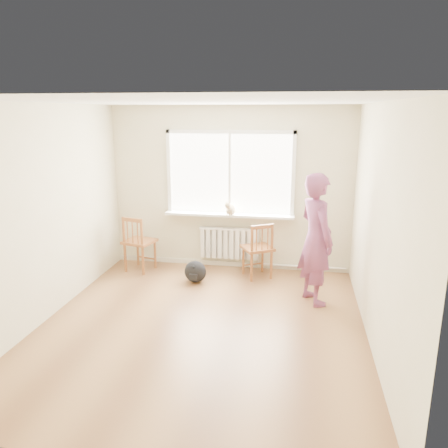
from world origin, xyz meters
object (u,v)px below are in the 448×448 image
at_px(chair_right, 259,250).
at_px(person, 316,239).
at_px(cat, 231,209).
at_px(backpack, 195,272).
at_px(chair_left, 138,244).

distance_m(chair_right, person, 1.23).
relative_size(person, cat, 4.94).
height_order(person, backpack, person).
relative_size(chair_left, chair_right, 1.04).
distance_m(chair_right, cat, 0.83).
bearing_deg(chair_left, chair_right, -164.14).
height_order(chair_left, backpack, chair_left).
bearing_deg(cat, chair_right, -12.57).
height_order(cat, backpack, cat).
distance_m(chair_left, backpack, 1.14).
relative_size(chair_left, cat, 2.55).
bearing_deg(chair_right, chair_left, -28.25).
height_order(chair_left, person, person).
bearing_deg(chair_left, person, -179.69).
bearing_deg(backpack, chair_right, 21.02).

